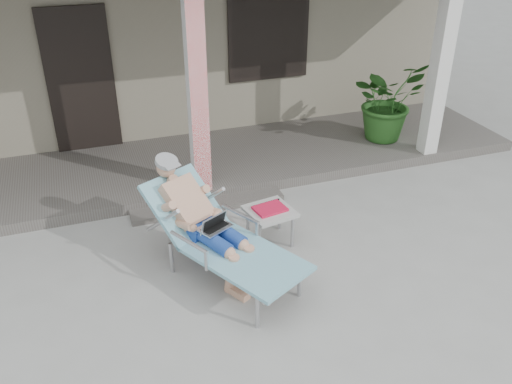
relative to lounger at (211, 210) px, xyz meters
name	(u,v)px	position (x,y,z in m)	size (l,w,h in m)	color
ground	(255,295)	(0.29, -0.53, -0.77)	(60.00, 60.00, 0.00)	#9E9E99
house	(141,10)	(0.29, 5.97, 0.90)	(10.40, 5.40, 3.30)	gray
porch_deck	(188,166)	(0.29, 2.47, -0.69)	(10.00, 2.00, 0.15)	#605B56
porch_step	(208,205)	(0.29, 1.32, -0.73)	(2.00, 0.30, 0.07)	#605B56
lounger	(211,210)	(0.00, 0.00, 0.00)	(1.50, 1.97, 1.25)	#B7B7BC
side_table	(270,213)	(0.78, 0.35, -0.39)	(0.58, 0.58, 0.45)	#B0B0AB
potted_palm	(387,100)	(3.44, 2.30, 0.00)	(1.12, 0.97, 1.25)	#26591E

